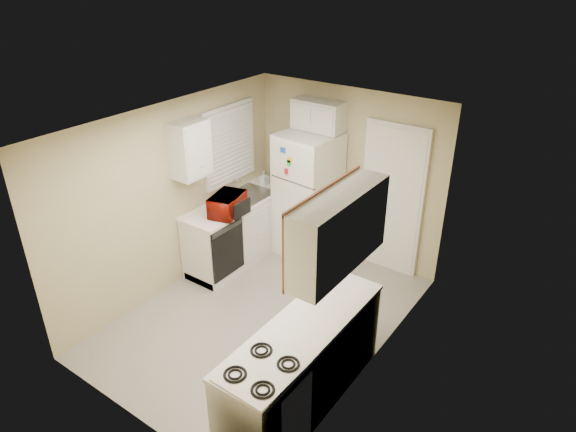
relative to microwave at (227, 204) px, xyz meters
The scene contains 19 objects.
floor 1.49m from the microwave, 27.23° to the right, with size 3.80×3.80×0.00m, color #B0AA9D.
ceiling 1.72m from the microwave, 27.23° to the right, with size 3.80×3.80×0.00m, color white.
wall_left 0.68m from the microwave, 133.32° to the right, with size 3.80×3.80×0.00m, color tan.
wall_right 2.40m from the microwave, 11.70° to the right, with size 3.80×3.80×0.00m, color tan.
wall_back 1.71m from the microwave, 56.33° to the left, with size 2.80×2.80×0.00m, color tan.
wall_front 2.57m from the microwave, 68.44° to the right, with size 2.80×2.80×0.00m, color tan.
left_counter 0.75m from the microwave, 110.77° to the left, with size 0.60×1.80×0.90m, color silver.
dishwasher 0.60m from the microwave, 54.38° to the right, with size 0.03×0.58×0.72m, color black.
sink 0.62m from the microwave, 105.57° to the left, with size 0.54×0.74×0.16m, color gray.
microwave is the anchor object (origin of this frame).
soap_bottle 1.05m from the microwave, 101.41° to the left, with size 0.09×0.09×0.20m, color silver.
window_blinds 0.89m from the microwave, 126.46° to the left, with size 0.10×0.98×1.08m, color silver.
upper_cabinet_left 0.85m from the microwave, 139.24° to the right, with size 0.30×0.45×0.70m, color silver.
refrigerator 1.20m from the microwave, 63.68° to the left, with size 0.74×0.72×1.79m, color white.
cabinet_over_fridge 1.67m from the microwave, 66.78° to the left, with size 0.70×0.30×0.40m, color silver.
interior_door 2.14m from the microwave, 39.93° to the left, with size 0.86×0.06×2.08m, color white.
right_counter 2.49m from the microwave, 32.17° to the right, with size 0.60×2.00×0.90m, color silver.
stove 2.91m from the microwave, 43.07° to the right, with size 0.54×0.66×0.81m, color white.
upper_cabinet_right 2.52m from the microwave, 24.19° to the right, with size 0.30×1.20×0.70m, color silver.
Camera 1 is at (3.11, -3.87, 3.92)m, focal length 32.00 mm.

